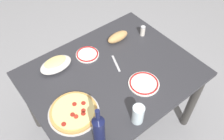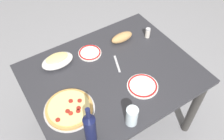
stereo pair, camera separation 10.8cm
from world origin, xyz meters
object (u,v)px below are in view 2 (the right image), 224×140
(dining_table, at_px, (112,83))
(bread_loaf, at_px, (122,37))
(spice_shaker, at_px, (148,33))
(baked_pasta_dish, at_px, (57,60))
(side_plate_near, at_px, (90,53))
(pepperoni_pizza, at_px, (69,108))
(side_plate_far, at_px, (143,86))
(wine_bottle, at_px, (90,128))
(water_glass, at_px, (132,116))

(dining_table, xyz_separation_m, bread_loaf, (-0.25, -0.25, 0.16))
(bread_loaf, xyz_separation_m, spice_shaker, (-0.21, 0.08, 0.01))
(baked_pasta_dish, relative_size, bread_loaf, 1.24)
(spice_shaker, bearing_deg, side_plate_near, -9.89)
(pepperoni_pizza, relative_size, baked_pasta_dish, 1.36)
(side_plate_far, bearing_deg, bread_loaf, -107.45)
(dining_table, bearing_deg, side_plate_far, 116.21)
(baked_pasta_dish, relative_size, side_plate_near, 1.34)
(baked_pasta_dish, bearing_deg, spice_shaker, 171.14)
(wine_bottle, relative_size, water_glass, 2.28)
(dining_table, relative_size, pepperoni_pizza, 3.69)
(wine_bottle, xyz_separation_m, spice_shaker, (-0.83, -0.53, -0.08))
(pepperoni_pizza, bearing_deg, wine_bottle, 95.14)
(baked_pasta_dish, bearing_deg, bread_loaf, 175.59)
(pepperoni_pizza, xyz_separation_m, spice_shaker, (-0.86, -0.29, 0.03))
(baked_pasta_dish, distance_m, bread_loaf, 0.55)
(wine_bottle, bearing_deg, side_plate_far, -163.93)
(wine_bottle, distance_m, bread_loaf, 0.88)
(dining_table, height_order, bread_loaf, bread_loaf)
(pepperoni_pizza, height_order, water_glass, water_glass)
(side_plate_near, distance_m, spice_shaker, 0.51)
(water_glass, bearing_deg, dining_table, -106.42)
(wine_bottle, bearing_deg, water_glass, 171.00)
(pepperoni_pizza, xyz_separation_m, side_plate_near, (-0.36, -0.37, -0.01))
(baked_pasta_dish, relative_size, wine_bottle, 0.77)
(side_plate_far, bearing_deg, baked_pasta_dish, -51.93)
(bread_loaf, height_order, spice_shaker, spice_shaker)
(side_plate_near, distance_m, side_plate_far, 0.50)
(water_glass, xyz_separation_m, side_plate_far, (-0.23, -0.18, -0.06))
(wine_bottle, xyz_separation_m, side_plate_near, (-0.34, -0.62, -0.12))
(spice_shaker, bearing_deg, bread_loaf, -20.08)
(baked_pasta_dish, height_order, spice_shaker, spice_shaker)
(side_plate_far, distance_m, spice_shaker, 0.53)
(pepperoni_pizza, xyz_separation_m, baked_pasta_dish, (-0.11, -0.40, 0.03))
(water_glass, bearing_deg, baked_pasta_dish, -75.89)
(side_plate_near, bearing_deg, dining_table, 98.17)
(baked_pasta_dish, xyz_separation_m, side_plate_near, (-0.25, 0.03, -0.03))
(baked_pasta_dish, relative_size, water_glass, 1.76)
(dining_table, xyz_separation_m, side_plate_far, (-0.11, 0.22, 0.13))
(dining_table, relative_size, baked_pasta_dish, 5.01)
(water_glass, height_order, side_plate_near, water_glass)
(pepperoni_pizza, height_order, wine_bottle, wine_bottle)
(side_plate_near, xyz_separation_m, side_plate_far, (-0.15, 0.48, -0.00))
(spice_shaker, bearing_deg, water_glass, 44.72)
(side_plate_far, bearing_deg, dining_table, -63.79)
(dining_table, distance_m, baked_pasta_dish, 0.44)
(pepperoni_pizza, height_order, spice_shaker, spice_shaker)
(side_plate_far, bearing_deg, water_glass, 38.54)
(pepperoni_pizza, bearing_deg, spice_shaker, -161.44)
(side_plate_near, relative_size, side_plate_far, 0.83)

